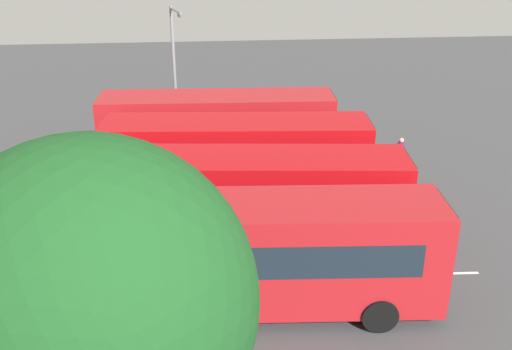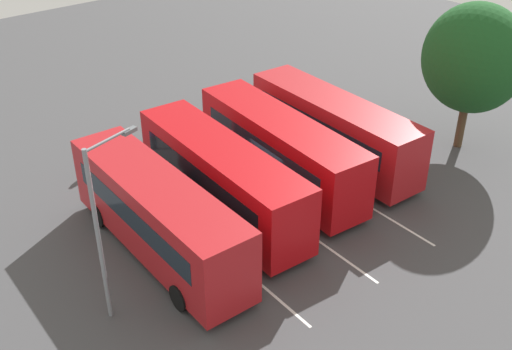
# 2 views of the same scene
# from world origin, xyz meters

# --- Properties ---
(ground_plane) EXTENTS (72.82, 72.82, 0.00)m
(ground_plane) POSITION_xyz_m (0.00, 0.00, 0.00)
(ground_plane) COLOR #424244
(bus_far_left) EXTENTS (10.54, 3.05, 3.45)m
(bus_far_left) POSITION_xyz_m (0.31, -5.25, 1.89)
(bus_far_left) COLOR #AD191E
(bus_far_left) RESTS_ON ground
(bus_center_left) EXTENTS (10.59, 3.40, 3.45)m
(bus_center_left) POSITION_xyz_m (0.41, -1.72, 1.89)
(bus_center_left) COLOR #B70C11
(bus_center_left) RESTS_ON ground
(bus_center_right) EXTENTS (10.56, 3.17, 3.45)m
(bus_center_right) POSITION_xyz_m (0.12, 2.02, 1.89)
(bus_center_right) COLOR #B70C11
(bus_center_right) RESTS_ON ground
(bus_far_right) EXTENTS (10.50, 2.89, 3.45)m
(bus_far_right) POSITION_xyz_m (-0.51, 5.72, 1.89)
(bus_far_right) COLOR #AD191E
(bus_far_right) RESTS_ON ground
(pedestrian) EXTENTS (0.39, 0.39, 1.70)m
(pedestrian) POSITION_xyz_m (7.56, 4.26, 1.00)
(pedestrian) COLOR #232833
(pedestrian) RESTS_ON ground
(street_lamp) EXTENTS (0.75, 2.23, 6.86)m
(street_lamp) POSITION_xyz_m (-2.42, 8.91, 3.98)
(street_lamp) COLOR gray
(street_lamp) RESTS_ON ground
(depot_tree) EXTENTS (5.36, 4.82, 7.80)m
(depot_tree) POSITION_xyz_m (-3.03, -11.72, 4.98)
(depot_tree) COLOR #4C3823
(depot_tree) RESTS_ON ground
(lane_stripe_outer_left) EXTENTS (15.24, 0.85, 0.01)m
(lane_stripe_outer_left) POSITION_xyz_m (0.00, -3.66, 0.00)
(lane_stripe_outer_left) COLOR silver
(lane_stripe_outer_left) RESTS_ON ground
(lane_stripe_inner_left) EXTENTS (15.24, 0.85, 0.01)m
(lane_stripe_inner_left) POSITION_xyz_m (0.00, 0.00, 0.00)
(lane_stripe_inner_left) COLOR silver
(lane_stripe_inner_left) RESTS_ON ground
(lane_stripe_inner_right) EXTENTS (15.24, 0.85, 0.01)m
(lane_stripe_inner_right) POSITION_xyz_m (0.00, 3.66, 0.00)
(lane_stripe_inner_right) COLOR silver
(lane_stripe_inner_right) RESTS_ON ground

